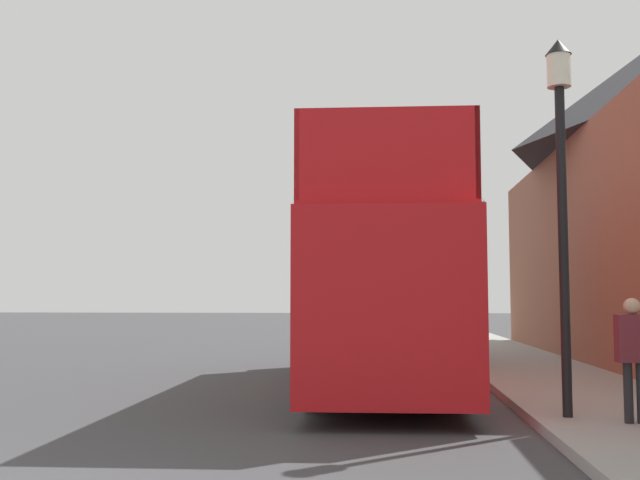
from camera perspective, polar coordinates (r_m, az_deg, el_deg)
ground_plane at (r=26.10m, az=-2.48°, el=-8.29°), size 144.00×144.00×0.00m
sidewalk at (r=23.12m, az=13.60°, el=-8.47°), size 2.91×108.00×0.14m
tour_bus at (r=14.72m, az=4.71°, el=-3.77°), size 2.74×10.23×4.27m
parked_car_ahead_of_bus at (r=22.33m, az=7.06°, el=-7.18°), size 1.90×3.95×1.39m
pedestrian_third at (r=10.32m, az=22.76°, el=-7.56°), size 0.41×0.23×1.57m
lamp_post_nearest at (r=10.73m, az=17.89°, el=6.12°), size 0.35×0.35×5.12m
lamp_post_second at (r=20.13m, az=12.05°, el=-0.28°), size 0.35×0.35×4.34m
lamp_post_third at (r=29.73m, az=9.77°, el=-1.33°), size 0.35×0.35×4.64m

